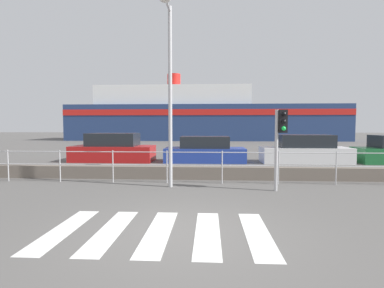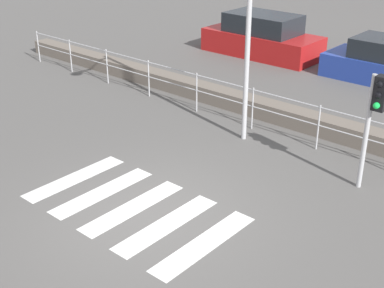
{
  "view_description": "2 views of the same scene",
  "coord_description": "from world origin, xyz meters",
  "px_view_note": "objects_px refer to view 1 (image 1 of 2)",
  "views": [
    {
      "loc": [
        0.5,
        -5.36,
        1.95
      ],
      "look_at": [
        0.07,
        2.0,
        1.5
      ],
      "focal_mm": 28.0,
      "sensor_mm": 36.0,
      "label": 1
    },
    {
      "loc": [
        6.23,
        -5.92,
        5.47
      ],
      "look_at": [
        0.22,
        1.0,
        1.2
      ],
      "focal_mm": 50.0,
      "sensor_mm": 36.0,
      "label": 2
    }
  ],
  "objects_px": {
    "ferry_boat": "(199,118)",
    "parked_car_blue": "(205,151)",
    "streetlamp": "(169,73)",
    "parked_car_red": "(113,149)",
    "traffic_light_far": "(281,131)",
    "parked_car_white": "(305,151)"
  },
  "relations": [
    {
      "from": "ferry_boat",
      "to": "parked_car_blue",
      "type": "height_order",
      "value": "ferry_boat"
    },
    {
      "from": "parked_car_blue",
      "to": "ferry_boat",
      "type": "bearing_deg",
      "value": 92.6
    },
    {
      "from": "streetlamp",
      "to": "parked_car_red",
      "type": "distance_m",
      "value": 8.53
    },
    {
      "from": "traffic_light_far",
      "to": "parked_car_blue",
      "type": "height_order",
      "value": "traffic_light_far"
    },
    {
      "from": "streetlamp",
      "to": "ferry_boat",
      "type": "bearing_deg",
      "value": 90.26
    },
    {
      "from": "parked_car_white",
      "to": "traffic_light_far",
      "type": "bearing_deg",
      "value": -112.49
    },
    {
      "from": "parked_car_red",
      "to": "ferry_boat",
      "type": "bearing_deg",
      "value": 81.29
    },
    {
      "from": "streetlamp",
      "to": "parked_car_red",
      "type": "height_order",
      "value": "streetlamp"
    },
    {
      "from": "parked_car_red",
      "to": "streetlamp",
      "type": "bearing_deg",
      "value": -59.87
    },
    {
      "from": "parked_car_blue",
      "to": "parked_car_white",
      "type": "height_order",
      "value": "parked_car_white"
    },
    {
      "from": "ferry_boat",
      "to": "parked_car_red",
      "type": "distance_m",
      "value": 25.74
    },
    {
      "from": "traffic_light_far",
      "to": "ferry_boat",
      "type": "relative_size",
      "value": 0.07
    },
    {
      "from": "streetlamp",
      "to": "parked_car_white",
      "type": "distance_m",
      "value": 9.8
    },
    {
      "from": "ferry_boat",
      "to": "parked_car_blue",
      "type": "relative_size",
      "value": 8.52
    },
    {
      "from": "streetlamp",
      "to": "parked_car_blue",
      "type": "relative_size",
      "value": 1.31
    },
    {
      "from": "traffic_light_far",
      "to": "streetlamp",
      "type": "relative_size",
      "value": 0.43
    },
    {
      "from": "streetlamp",
      "to": "parked_car_white",
      "type": "height_order",
      "value": "streetlamp"
    },
    {
      "from": "parked_car_red",
      "to": "parked_car_white",
      "type": "height_order",
      "value": "parked_car_red"
    },
    {
      "from": "parked_car_blue",
      "to": "parked_car_white",
      "type": "distance_m",
      "value": 5.27
    },
    {
      "from": "ferry_boat",
      "to": "parked_car_white",
      "type": "relative_size",
      "value": 8.07
    },
    {
      "from": "traffic_light_far",
      "to": "parked_car_blue",
      "type": "distance_m",
      "value": 7.56
    },
    {
      "from": "ferry_boat",
      "to": "parked_car_blue",
      "type": "distance_m",
      "value": 25.48
    }
  ]
}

